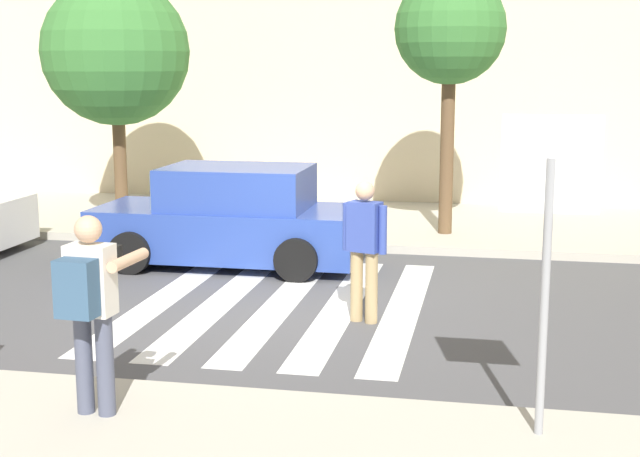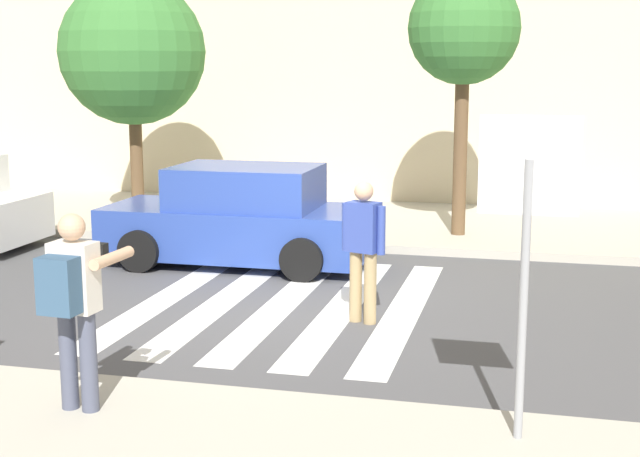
% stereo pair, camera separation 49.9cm
% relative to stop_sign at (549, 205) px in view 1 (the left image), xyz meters
% --- Properties ---
extents(ground_plane, '(120.00, 120.00, 0.00)m').
position_rel_stop_sign_xyz_m(ground_plane, '(-3.11, 3.73, -2.02)').
color(ground_plane, '#4C4C4F').
extents(sidewalk_far, '(60.00, 4.80, 0.14)m').
position_rel_stop_sign_xyz_m(sidewalk_far, '(-3.11, 9.73, -1.95)').
color(sidewalk_far, '#B2AD9E').
rests_on(sidewalk_far, ground).
extents(building_facade_far, '(56.00, 4.00, 7.08)m').
position_rel_stop_sign_xyz_m(building_facade_far, '(-3.11, 14.13, 1.52)').
color(building_facade_far, beige).
rests_on(building_facade_far, ground).
extents(crosswalk_stripe_0, '(0.44, 5.20, 0.01)m').
position_rel_stop_sign_xyz_m(crosswalk_stripe_0, '(-4.71, 3.93, -2.01)').
color(crosswalk_stripe_0, silver).
rests_on(crosswalk_stripe_0, ground).
extents(crosswalk_stripe_1, '(0.44, 5.20, 0.01)m').
position_rel_stop_sign_xyz_m(crosswalk_stripe_1, '(-3.91, 3.93, -2.01)').
color(crosswalk_stripe_1, silver).
rests_on(crosswalk_stripe_1, ground).
extents(crosswalk_stripe_2, '(0.44, 5.20, 0.01)m').
position_rel_stop_sign_xyz_m(crosswalk_stripe_2, '(-3.11, 3.93, -2.01)').
color(crosswalk_stripe_2, silver).
rests_on(crosswalk_stripe_2, ground).
extents(crosswalk_stripe_3, '(0.44, 5.20, 0.01)m').
position_rel_stop_sign_xyz_m(crosswalk_stripe_3, '(-2.31, 3.93, -2.01)').
color(crosswalk_stripe_3, silver).
rests_on(crosswalk_stripe_3, ground).
extents(crosswalk_stripe_4, '(0.44, 5.20, 0.01)m').
position_rel_stop_sign_xyz_m(crosswalk_stripe_4, '(-1.51, 3.93, -2.01)').
color(crosswalk_stripe_4, silver).
rests_on(crosswalk_stripe_4, ground).
extents(stop_sign, '(0.76, 0.08, 2.57)m').
position_rel_stop_sign_xyz_m(stop_sign, '(0.00, 0.00, 0.00)').
color(stop_sign, gray).
rests_on(stop_sign, sidewalk_near).
extents(photographer_with_backpack, '(0.62, 0.87, 1.72)m').
position_rel_stop_sign_xyz_m(photographer_with_backpack, '(-3.71, -0.34, -0.85)').
color(photographer_with_backpack, '#474C60').
rests_on(photographer_with_backpack, sidewalk_near).
extents(pedestrian_crossing, '(0.56, 0.34, 1.72)m').
position_rel_stop_sign_xyz_m(pedestrian_crossing, '(-1.93, 3.34, -1.04)').
color(pedestrian_crossing, tan).
rests_on(pedestrian_crossing, ground).
extents(parked_car_blue, '(4.10, 1.92, 1.55)m').
position_rel_stop_sign_xyz_m(parked_car_blue, '(-4.41, 6.03, -1.29)').
color(parked_car_blue, '#284293').
rests_on(parked_car_blue, ground).
extents(street_tree_west, '(2.71, 2.71, 4.53)m').
position_rel_stop_sign_xyz_m(street_tree_west, '(-7.32, 8.54, 1.29)').
color(street_tree_west, brown).
rests_on(street_tree_west, sidewalk_far).
extents(street_tree_center, '(1.91, 1.91, 4.51)m').
position_rel_stop_sign_xyz_m(street_tree_center, '(-1.25, 8.63, 1.63)').
color(street_tree_center, brown).
rests_on(street_tree_center, sidewalk_far).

